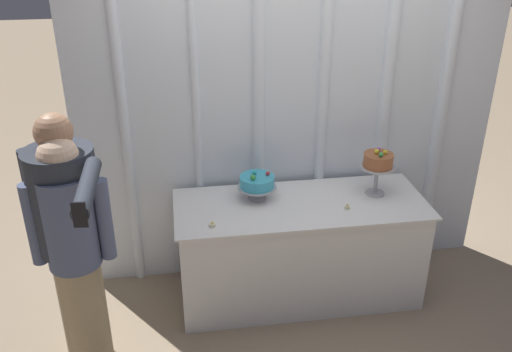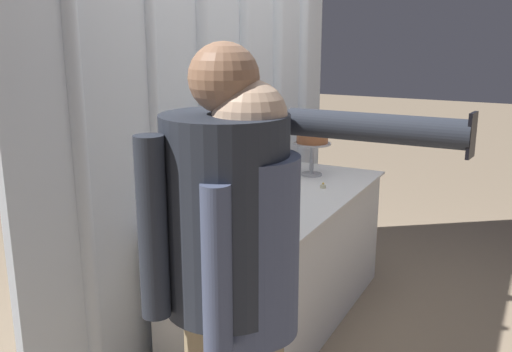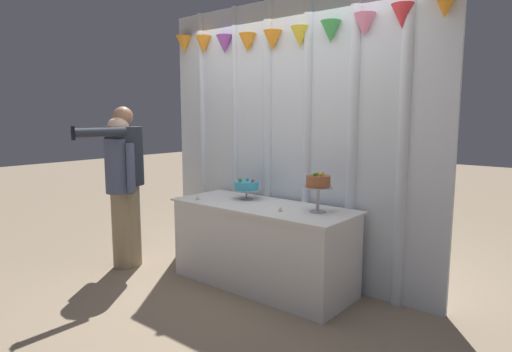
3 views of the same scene
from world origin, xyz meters
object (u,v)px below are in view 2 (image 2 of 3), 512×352
object	(u,v)px
guest_man_dark_suit	(250,306)
tealight_near_left	(323,186)
cake_display_nearleft	(242,186)
tealight_far_left	(270,236)
cake_table	(284,260)
cake_display_nearright	(312,139)
guest_girl_blue_dress	(229,293)

from	to	relation	value
guest_man_dark_suit	tealight_near_left	bearing A→B (deg)	13.42
tealight_near_left	cake_display_nearleft	bearing A→B (deg)	157.76
cake_display_nearleft	tealight_far_left	world-z (taller)	cake_display_nearleft
cake_table	tealight_far_left	xyz separation A→B (m)	(-0.63, -0.21, 0.40)
cake_display_nearleft	tealight_near_left	xyz separation A→B (m)	(0.59, -0.24, -0.11)
cake_table	cake_display_nearright	xyz separation A→B (m)	(0.55, 0.06, 0.63)
tealight_far_left	guest_girl_blue_dress	distance (m)	0.87
cake_display_nearright	tealight_near_left	size ratio (longest dim) A/B	9.37
tealight_far_left	guest_girl_blue_dress	world-z (taller)	guest_girl_blue_dress
cake_table	tealight_near_left	size ratio (longest dim) A/B	47.14
guest_girl_blue_dress	tealight_far_left	bearing A→B (deg)	17.27
guest_girl_blue_dress	cake_table	bearing A→B (deg)	17.85
cake_display_nearleft	tealight_near_left	distance (m)	0.64
tealight_far_left	tealight_near_left	size ratio (longest dim) A/B	1.15
guest_girl_blue_dress	guest_man_dark_suit	xyz separation A→B (m)	(0.02, -0.07, -0.04)
cake_display_nearleft	guest_girl_blue_dress	size ratio (longest dim) A/B	0.16
cake_table	guest_man_dark_suit	distance (m)	1.61
tealight_far_left	tealight_near_left	xyz separation A→B (m)	(0.93, 0.09, 0.00)
cake_display_nearleft	cake_table	bearing A→B (deg)	-21.96
cake_display_nearright	tealight_far_left	bearing A→B (deg)	-167.13
cake_display_nearleft	tealight_far_left	xyz separation A→B (m)	(-0.34, -0.33, -0.11)
cake_table	guest_girl_blue_dress	world-z (taller)	guest_girl_blue_dress
tealight_near_left	guest_girl_blue_dress	world-z (taller)	guest_girl_blue_dress
cake_display_nearleft	guest_girl_blue_dress	world-z (taller)	guest_girl_blue_dress
tealight_near_left	tealight_far_left	bearing A→B (deg)	-174.41
tealight_near_left	guest_girl_blue_dress	xyz separation A→B (m)	(-1.75, -0.35, 0.13)
cake_display_nearright	tealight_near_left	world-z (taller)	cake_display_nearright
cake_table	tealight_near_left	distance (m)	0.51
cake_display_nearright	guest_girl_blue_dress	world-z (taller)	guest_girl_blue_dress
tealight_near_left	guest_girl_blue_dress	distance (m)	1.79
tealight_far_left	guest_girl_blue_dress	bearing A→B (deg)	-162.73
cake_display_nearleft	guest_man_dark_suit	xyz separation A→B (m)	(-1.14, -0.65, -0.02)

